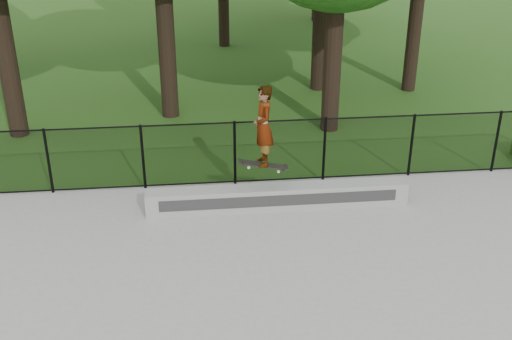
# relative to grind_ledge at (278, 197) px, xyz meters

# --- Properties ---
(grind_ledge) EXTENTS (5.44, 0.40, 0.49)m
(grind_ledge) POSITION_rel_grind_ledge_xyz_m (0.00, 0.00, 0.00)
(grind_ledge) COLOR #A3A49F
(grind_ledge) RESTS_ON concrete_slab
(skater_airborne) EXTENTS (0.83, 0.64, 1.81)m
(skater_airborne) POSITION_rel_grind_ledge_xyz_m (-0.32, -0.04, 1.58)
(skater_airborne) COLOR black
(skater_airborne) RESTS_ON ground
(chainlink_fence) EXTENTS (16.06, 0.06, 1.50)m
(chainlink_fence) POSITION_rel_grind_ledge_xyz_m (-0.80, 1.20, 0.50)
(chainlink_fence) COLOR black
(chainlink_fence) RESTS_ON concrete_slab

